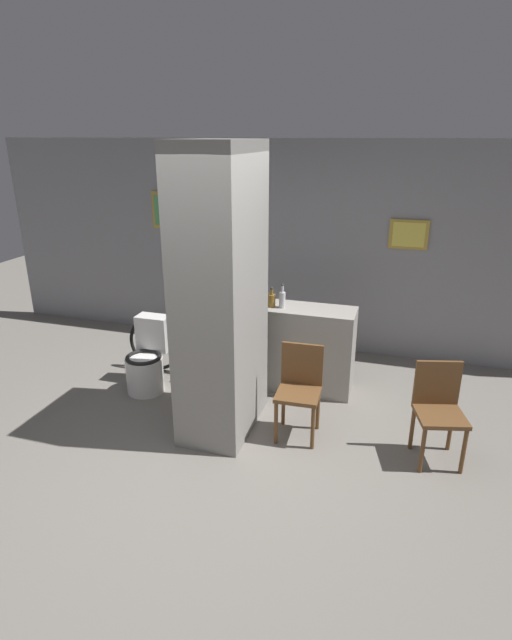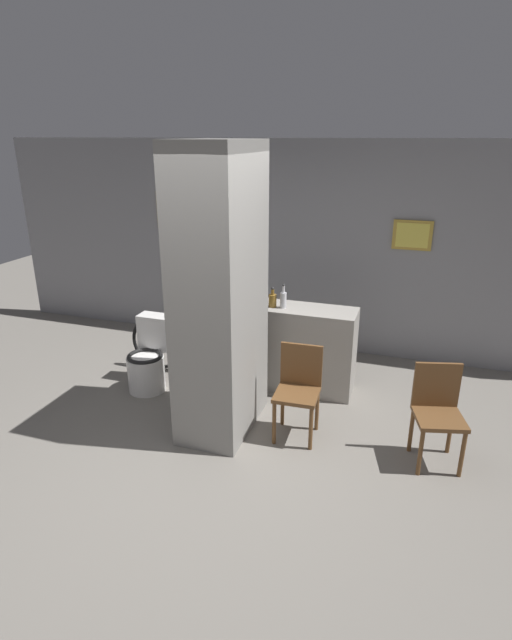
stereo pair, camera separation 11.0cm
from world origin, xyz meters
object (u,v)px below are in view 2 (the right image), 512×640
(toilet, at_px, (149,360))
(chair_near_pillar, at_px, (298,387))
(chair_by_doorway, at_px, (438,410))
(bottle_tall, at_px, (283,299))
(bicycle, at_px, (198,347))

(toilet, height_order, chair_near_pillar, chair_near_pillar)
(chair_near_pillar, height_order, chair_by_doorway, same)
(bottle_tall, bearing_deg, bicycle, -179.11)
(toilet, xyz_separation_m, chair_by_doorway, (2.96, -0.39, 0.16))
(toilet, xyz_separation_m, chair_near_pillar, (1.76, -0.37, 0.16))
(bicycle, bearing_deg, chair_near_pillar, -30.69)
(chair_by_doorway, xyz_separation_m, bottle_tall, (-1.58, 0.85, 0.54))
(chair_by_doorway, distance_m, bottle_tall, 1.88)
(toilet, bearing_deg, bicycle, 48.86)
(chair_near_pillar, height_order, bottle_tall, bottle_tall)
(chair_near_pillar, distance_m, bicycle, 1.60)
(bicycle, distance_m, bottle_tall, 1.20)
(chair_by_doorway, relative_size, bicycle, 0.50)
(toilet, relative_size, bottle_tall, 3.00)
(toilet, distance_m, bottle_tall, 1.61)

